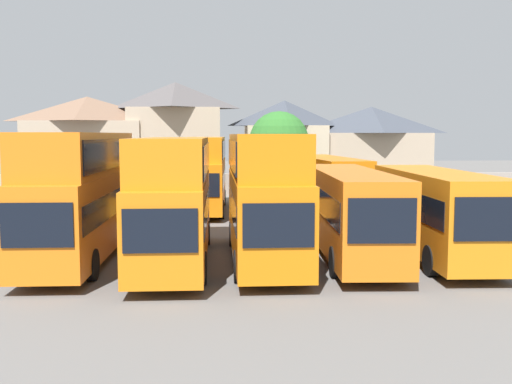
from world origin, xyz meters
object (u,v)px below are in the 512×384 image
bus_2 (174,192)px  bus_8 (276,169)px  bus_5 (435,209)px  house_terrace_far_right (371,145)px  bus_3 (264,190)px  bus_1 (81,189)px  bus_6 (162,182)px  tree_left_of_lot (279,141)px  bus_9 (328,180)px  bus_4 (350,208)px  house_terrace_left (88,141)px  house_terrace_centre (176,134)px  house_terrace_right (284,142)px  bus_7 (204,170)px

bus_2 → bus_8: size_ratio=1.00×
bus_5 → bus_8: size_ratio=0.92×
bus_5 → house_terrace_far_right: 36.31m
bus_3 → bus_1: bearing=-95.7°
bus_6 → tree_left_of_lot: 15.55m
bus_9 → bus_4: bearing=-10.9°
bus_2 → bus_4: (7.03, 0.47, -0.73)m
bus_4 → tree_left_of_lot: 27.45m
bus_5 → tree_left_of_lot: 27.98m
house_terrace_left → tree_left_of_lot: 18.68m
bus_6 → house_terrace_centre: 19.68m
bus_1 → bus_4: bus_1 is taller
bus_6 → house_terrace_far_right: house_terrace_far_right is taller
bus_4 → house_terrace_centre: house_terrace_centre is taller
bus_9 → tree_left_of_lot: 13.12m
bus_8 → house_terrace_left: 25.10m
house_terrace_centre → house_terrace_right: size_ratio=1.20×
bus_5 → bus_9: bearing=-171.8°
bus_9 → house_terrace_left: bearing=-138.7°
house_terrace_right → house_terrace_far_right: bearing=2.5°
bus_6 → bus_1: bearing=-8.4°
bus_2 → house_terrace_left: size_ratio=1.03×
bus_2 → tree_left_of_lot: size_ratio=1.64×
bus_4 → bus_7: bus_7 is taller
bus_1 → house_terrace_centre: house_terrace_centre is taller
house_terrace_right → house_terrace_centre: bearing=-175.8°
bus_4 → house_terrace_far_right: bearing=166.9°
bus_5 → house_terrace_right: (-2.23, 35.28, 2.24)m
bus_2 → bus_5: 10.49m
bus_4 → house_terrace_far_right: (9.94, 35.36, 1.94)m
house_terrace_centre → bus_5: bearing=-69.6°
house_terrace_centre → tree_left_of_lot: 11.54m
house_terrace_right → house_terrace_far_right: (8.75, 0.39, -0.29)m
bus_2 → house_terrace_centre: size_ratio=1.15×
bus_8 → house_terrace_centre: bearing=-156.9°
bus_3 → house_terrace_far_right: house_terrace_far_right is taller
bus_1 → house_terrace_far_right: 40.85m
bus_1 → house_terrace_right: (11.95, 34.81, 1.39)m
house_terrace_far_right → house_terrace_centre: bearing=-176.6°
bus_8 → house_terrace_far_right: (11.55, 20.76, 1.18)m
house_terrace_left → house_terrace_right: (18.83, 1.12, -0.11)m
bus_1 → bus_9: (12.53, 14.42, -0.84)m
bus_2 → bus_3: (3.50, -0.05, 0.08)m
bus_7 → house_terrace_right: 21.44m
house_terrace_right → tree_left_of_lot: 7.74m
bus_1 → house_terrace_right: size_ratio=1.35×
bus_5 → bus_3: bearing=-86.4°
bus_8 → house_terrace_centre: house_terrace_centre is taller
house_terrace_right → bus_1: bearing=-108.9°
bus_1 → bus_5: (14.18, -0.46, -0.84)m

